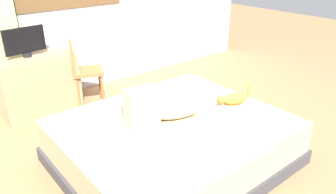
{
  "coord_description": "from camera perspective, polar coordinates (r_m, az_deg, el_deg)",
  "views": [
    {
      "loc": [
        -1.86,
        -2.08,
        1.91
      ],
      "look_at": [
        -0.05,
        0.13,
        0.6
      ],
      "focal_mm": 34.78,
      "sensor_mm": 36.0,
      "label": 1
    }
  ],
  "objects": [
    {
      "name": "chair_by_desk",
      "position": [
        4.33,
        -14.88,
        4.89
      ],
      "size": [
        0.5,
        0.5,
        0.86
      ],
      "color": "brown",
      "rests_on": "ground"
    },
    {
      "name": "person_lying",
      "position": [
        3.03,
        0.3,
        -1.84
      ],
      "size": [
        0.94,
        0.42,
        0.34
      ],
      "color": "#CCB299",
      "rests_on": "bed"
    },
    {
      "name": "bed",
      "position": [
        3.14,
        0.91,
        -7.93
      ],
      "size": [
        2.04,
        1.73,
        0.45
      ],
      "color": "#38383D",
      "rests_on": "ground"
    },
    {
      "name": "tv_monitor",
      "position": [
        4.17,
        -23.82,
        8.86
      ],
      "size": [
        0.48,
        0.1,
        0.35
      ],
      "color": "black",
      "rests_on": "desk"
    },
    {
      "name": "ground_plane",
      "position": [
        3.38,
        2.04,
        -9.76
      ],
      "size": [
        16.0,
        16.0,
        0.0
      ],
      "primitive_type": "plane",
      "color": "olive"
    },
    {
      "name": "desk",
      "position": [
        4.35,
        -21.87,
        2.06
      ],
      "size": [
        0.9,
        0.56,
        0.74
      ],
      "color": "#997A56",
      "rests_on": "ground"
    },
    {
      "name": "cup",
      "position": [
        4.42,
        -18.73,
        8.53
      ],
      "size": [
        0.08,
        0.08,
        0.08
      ],
      "primitive_type": "cylinder",
      "color": "white",
      "rests_on": "desk"
    },
    {
      "name": "cat",
      "position": [
        3.38,
        11.38,
        -0.28
      ],
      "size": [
        0.34,
        0.2,
        0.21
      ],
      "color": "#C67A2D",
      "rests_on": "bed"
    }
  ]
}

